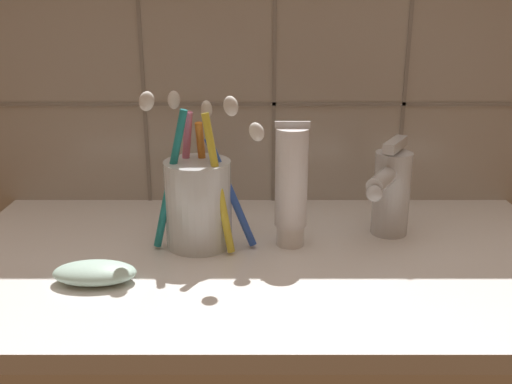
% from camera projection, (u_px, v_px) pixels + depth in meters
% --- Properties ---
extents(sink_counter, '(0.74, 0.40, 0.02)m').
position_uv_depth(sink_counter, '(261.00, 263.00, 0.67)').
color(sink_counter, white).
rests_on(sink_counter, ground).
extents(tile_wall_backsplash, '(0.84, 0.02, 0.43)m').
position_uv_depth(tile_wall_backsplash, '(260.00, 66.00, 0.80)').
color(tile_wall_backsplash, '#B7B2A8').
rests_on(tile_wall_backsplash, ground).
extents(toothbrush_cup, '(0.15, 0.09, 0.19)m').
position_uv_depth(toothbrush_cup, '(198.00, 199.00, 0.68)').
color(toothbrush_cup, silver).
rests_on(toothbrush_cup, sink_counter).
extents(toothpaste_tube, '(0.04, 0.04, 0.15)m').
position_uv_depth(toothpaste_tube, '(290.00, 185.00, 0.67)').
color(toothpaste_tube, white).
rests_on(toothpaste_tube, sink_counter).
extents(sink_faucet, '(0.07, 0.10, 0.12)m').
position_uv_depth(sink_faucet, '(389.00, 190.00, 0.71)').
color(sink_faucet, silver).
rests_on(sink_faucet, sink_counter).
extents(soap_bar, '(0.09, 0.05, 0.02)m').
position_uv_depth(soap_bar, '(93.00, 273.00, 0.60)').
color(soap_bar, silver).
rests_on(soap_bar, sink_counter).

